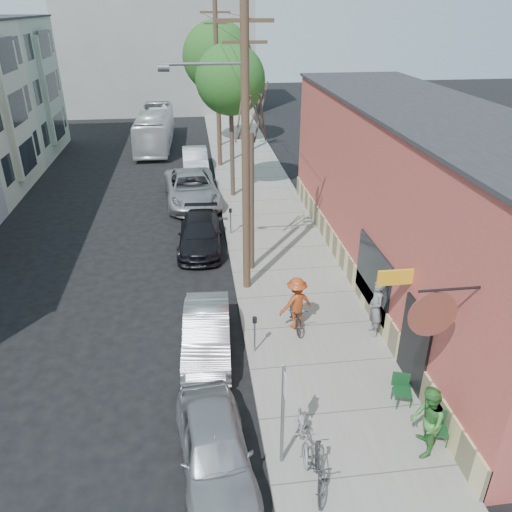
{
  "coord_description": "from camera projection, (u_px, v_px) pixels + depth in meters",
  "views": [
    {
      "loc": [
        0.7,
        -11.53,
        9.8
      ],
      "look_at": [
        2.78,
        4.7,
        1.5
      ],
      "focal_mm": 35.0,
      "sensor_mm": 36.0,
      "label": 1
    }
  ],
  "objects": [
    {
      "name": "ground",
      "position": [
        182.0,
        379.0,
        14.56
      ],
      "size": [
        120.0,
        120.0,
        0.0
      ],
      "primitive_type": "plane",
      "color": "black"
    },
    {
      "name": "sidewalk",
      "position": [
        269.0,
        223.0,
        24.74
      ],
      "size": [
        4.5,
        58.0,
        0.15
      ],
      "primitive_type": "cube",
      "color": "gray",
      "rests_on": "ground"
    },
    {
      "name": "cafe_building",
      "position": [
        421.0,
        200.0,
        18.5
      ],
      "size": [
        6.6,
        20.2,
        6.61
      ],
      "color": "#B24942",
      "rests_on": "ground"
    },
    {
      "name": "end_cap_building",
      "position": [
        159.0,
        47.0,
        48.77
      ],
      "size": [
        18.0,
        8.0,
        12.0
      ],
      "primitive_type": "cube",
      "color": "gray",
      "rests_on": "ground"
    },
    {
      "name": "sign_post",
      "position": [
        283.0,
        407.0,
        11.03
      ],
      "size": [
        0.07,
        0.45,
        2.8
      ],
      "color": "slate",
      "rests_on": "sidewalk"
    },
    {
      "name": "parking_meter_near",
      "position": [
        255.0,
        329.0,
        15.14
      ],
      "size": [
        0.14,
        0.14,
        1.24
      ],
      "color": "slate",
      "rests_on": "sidewalk"
    },
    {
      "name": "parking_meter_far",
      "position": [
        231.0,
        217.0,
        23.07
      ],
      "size": [
        0.14,
        0.14,
        1.24
      ],
      "color": "slate",
      "rests_on": "sidewalk"
    },
    {
      "name": "utility_pole_near",
      "position": [
        244.0,
        150.0,
        16.68
      ],
      "size": [
        3.57,
        0.28,
        10.0
      ],
      "color": "#503A28",
      "rests_on": "sidewalk"
    },
    {
      "name": "utility_pole_far",
      "position": [
        217.0,
        84.0,
        31.04
      ],
      "size": [
        1.8,
        0.28,
        10.0
      ],
      "color": "#503A28",
      "rests_on": "sidewalk"
    },
    {
      "name": "tree_bare",
      "position": [
        251.0,
        204.0,
        19.17
      ],
      "size": [
        0.24,
        0.24,
        5.52
      ],
      "color": "#44392C",
      "rests_on": "sidewalk"
    },
    {
      "name": "tree_leafy_mid",
      "position": [
        230.0,
        80.0,
        25.37
      ],
      "size": [
        3.57,
        3.57,
        7.98
      ],
      "color": "#44392C",
      "rests_on": "sidewalk"
    },
    {
      "name": "tree_leafy_far",
      "position": [
        217.0,
        57.0,
        35.29
      ],
      "size": [
        4.95,
        4.95,
        8.75
      ],
      "color": "#44392C",
      "rests_on": "sidewalk"
    },
    {
      "name": "patio_chair_a",
      "position": [
        402.0,
        391.0,
        13.27
      ],
      "size": [
        0.63,
        0.63,
        0.88
      ],
      "primitive_type": null,
      "rotation": [
        0.0,
        0.0,
        -0.32
      ],
      "color": "#11401E",
      "rests_on": "sidewalk"
    },
    {
      "name": "patio_chair_b",
      "position": [
        438.0,
        429.0,
        12.07
      ],
      "size": [
        0.62,
        0.62,
        0.88
      ],
      "primitive_type": null,
      "rotation": [
        0.0,
        0.0,
        -0.29
      ],
      "color": "#11401E",
      "rests_on": "sidewalk"
    },
    {
      "name": "patron_grey",
      "position": [
        376.0,
        308.0,
        15.89
      ],
      "size": [
        0.48,
        0.72,
        1.96
      ],
      "primitive_type": "imported",
      "rotation": [
        0.0,
        0.0,
        -1.59
      ],
      "color": "slate",
      "rests_on": "sidewalk"
    },
    {
      "name": "patron_green",
      "position": [
        427.0,
        422.0,
        11.62
      ],
      "size": [
        0.97,
        1.09,
        1.88
      ],
      "primitive_type": "imported",
      "rotation": [
        0.0,
        0.0,
        -1.9
      ],
      "color": "#398334",
      "rests_on": "sidewalk"
    },
    {
      "name": "cyclist",
      "position": [
        296.0,
        303.0,
        16.28
      ],
      "size": [
        1.34,
        1.04,
        1.83
      ],
      "primitive_type": "imported",
      "rotation": [
        0.0,
        0.0,
        3.49
      ],
      "color": "#9C3C16",
      "rests_on": "sidewalk"
    },
    {
      "name": "cyclist_bike",
      "position": [
        296.0,
        315.0,
        16.49
      ],
      "size": [
        0.59,
        1.68,
        0.88
      ],
      "primitive_type": "imported",
      "rotation": [
        0.0,
        0.0,
        -0.0
      ],
      "color": "black",
      "rests_on": "sidewalk"
    },
    {
      "name": "parked_bike_a",
      "position": [
        318.0,
        469.0,
        10.98
      ],
      "size": [
        0.75,
        1.71,
        1.0
      ],
      "primitive_type": "imported",
      "rotation": [
        0.0,
        0.0,
        -0.17
      ],
      "color": "black",
      "rests_on": "sidewalk"
    },
    {
      "name": "parked_bike_b",
      "position": [
        304.0,
        432.0,
        11.97
      ],
      "size": [
        0.78,
        1.79,
        0.92
      ],
      "primitive_type": "imported",
      "rotation": [
        0.0,
        0.0,
        -0.1
      ],
      "color": "gray",
      "rests_on": "sidewalk"
    },
    {
      "name": "car_0",
      "position": [
        215.0,
        448.0,
        11.44
      ],
      "size": [
        2.0,
        4.16,
        1.37
      ],
      "primitive_type": "imported",
      "rotation": [
        0.0,
        0.0,
        0.1
      ],
      "color": "#9B9DA3",
      "rests_on": "ground"
    },
    {
      "name": "car_1",
      "position": [
        207.0,
        333.0,
        15.47
      ],
      "size": [
        1.63,
        4.15,
        1.34
      ],
      "primitive_type": "imported",
      "rotation": [
        0.0,
        0.0,
        -0.05
      ],
      "color": "#B7BCC0",
      "rests_on": "ground"
    },
    {
      "name": "car_2",
      "position": [
        200.0,
        234.0,
        22.12
      ],
      "size": [
        2.14,
        4.7,
        1.33
      ],
      "primitive_type": "imported",
      "rotation": [
        0.0,
        0.0,
        -0.06
      ],
      "color": "black",
      "rests_on": "ground"
    },
    {
      "name": "car_3",
      "position": [
        192.0,
        188.0,
        27.12
      ],
      "size": [
        3.21,
        6.15,
        1.65
      ],
      "primitive_type": "imported",
      "rotation": [
        0.0,
        0.0,
        0.08
      ],
      "color": "#A6A8AE",
      "rests_on": "ground"
    },
    {
      "name": "car_4",
      "position": [
        195.0,
        160.0,
        32.26
      ],
      "size": [
        1.68,
        4.55,
        1.49
      ],
      "primitive_type": "imported",
      "rotation": [
        0.0,
        0.0,
        0.02
      ],
      "color": "#B1B3BA",
      "rests_on": "ground"
    },
    {
      "name": "bus",
      "position": [
        155.0,
        128.0,
        37.71
      ],
      "size": [
        2.58,
        9.85,
        2.73
      ],
      "primitive_type": "imported",
      "rotation": [
        0.0,
        0.0,
        -0.03
      ],
      "color": "white",
      "rests_on": "ground"
    }
  ]
}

